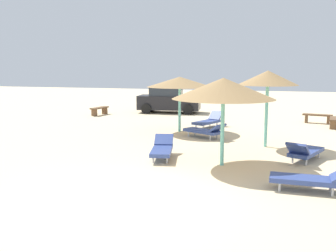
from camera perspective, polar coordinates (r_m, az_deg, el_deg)
ground_plane at (r=9.34m, az=-5.17°, el=-10.08°), size 80.00×80.00×0.00m
parasol_0 at (r=17.65m, az=1.76°, el=6.57°), size 3.04×3.04×2.55m
parasol_2 at (r=14.72m, az=14.67°, el=6.90°), size 2.24×2.24×2.87m
parasol_4 at (r=11.65m, az=8.26°, el=5.55°), size 3.12×3.12×2.69m
lounger_0 at (r=19.15m, az=6.04°, el=0.74°), size 1.35×1.97×0.76m
lounger_2 at (r=13.07m, az=19.74°, el=-3.60°), size 1.32×1.99×0.73m
lounger_3 at (r=10.03m, az=20.64°, el=-7.41°), size 1.92×0.69×0.68m
lounger_4 at (r=12.78m, az=-0.87°, el=-3.37°), size 1.01×2.00×0.66m
lounger_5 at (r=16.33m, az=5.54°, el=-0.69°), size 1.97×1.47×0.69m
bench_0 at (r=24.25m, az=-10.18°, el=2.44°), size 0.64×1.55×0.49m
bench_1 at (r=20.64m, az=23.53°, el=0.71°), size 0.60×1.54×0.49m
bench_2 at (r=21.91m, az=21.39°, el=1.28°), size 1.55×0.69×0.49m
parked_car at (r=25.10m, az=0.08°, el=3.89°), size 4.16×2.33×1.72m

